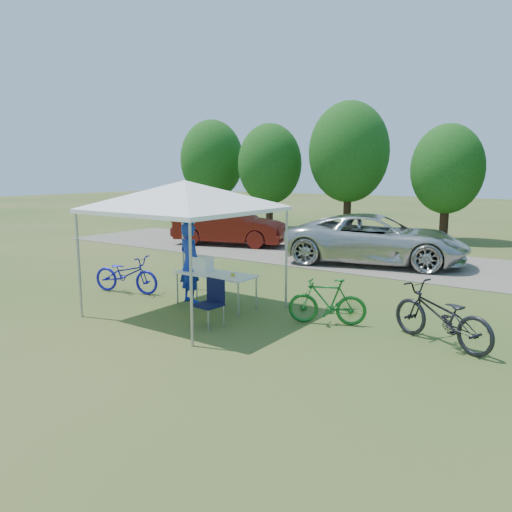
{
  "coord_description": "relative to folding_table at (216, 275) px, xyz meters",
  "views": [
    {
      "loc": [
        6.98,
        -7.46,
        2.92
      ],
      "look_at": [
        0.36,
        2.0,
        0.94
      ],
      "focal_mm": 35.0,
      "sensor_mm": 36.0,
      "label": 1
    }
  ],
  "objects": [
    {
      "name": "sedan",
      "position": [
        -5.3,
        7.31,
        0.07
      ],
      "size": [
        4.76,
        2.79,
        1.48
      ],
      "primitive_type": "imported",
      "rotation": [
        0.0,
        0.0,
        1.86
      ],
      "color": "#54130E",
      "rests_on": "gravel_strip"
    },
    {
      "name": "bike_dark",
      "position": [
        4.66,
        0.29,
        -0.18
      ],
      "size": [
        2.06,
        1.37,
        1.02
      ],
      "primitive_type": "imported",
      "rotation": [
        0.0,
        0.0,
        -1.96
      ],
      "color": "black",
      "rests_on": "ground"
    },
    {
      "name": "canopy",
      "position": [
        -0.23,
        -0.67,
        1.96
      ],
      "size": [
        4.53,
        4.53,
        3.0
      ],
      "color": "#A5A5AA",
      "rests_on": "ground"
    },
    {
      "name": "treeline",
      "position": [
        -0.53,
        13.38,
        2.84
      ],
      "size": [
        24.89,
        4.28,
        6.3
      ],
      "color": "#382314",
      "rests_on": "ground"
    },
    {
      "name": "minivan",
      "position": [
        0.92,
        6.77,
        0.1
      ],
      "size": [
        6.04,
        3.84,
        1.55
      ],
      "primitive_type": "imported",
      "rotation": [
        0.0,
        0.0,
        1.81
      ],
      "color": "silver",
      "rests_on": "gravel_strip"
    },
    {
      "name": "folding_chair",
      "position": [
        0.8,
        -1.1,
        -0.17
      ],
      "size": [
        0.49,
        0.51,
        0.89
      ],
      "rotation": [
        0.0,
        0.0,
        -0.09
      ],
      "color": "black",
      "rests_on": "ground"
    },
    {
      "name": "bike_blue",
      "position": [
        -2.57,
        -0.28,
        -0.24
      ],
      "size": [
        1.83,
        1.03,
        0.91
      ],
      "primitive_type": "imported",
      "rotation": [
        0.0,
        0.0,
        1.83
      ],
      "color": "#1513AC",
      "rests_on": "ground"
    },
    {
      "name": "bike_green",
      "position": [
        2.55,
        0.24,
        -0.24
      ],
      "size": [
        1.54,
        0.97,
        0.9
      ],
      "primitive_type": "imported",
      "rotation": [
        0.0,
        0.0,
        -1.17
      ],
      "color": "#156120",
      "rests_on": "ground"
    },
    {
      "name": "ice_cream_cup",
      "position": [
        0.5,
        -0.05,
        0.08
      ],
      "size": [
        0.09,
        0.09,
        0.07
      ],
      "primitive_type": "cylinder",
      "color": "gold",
      "rests_on": "folding_table"
    },
    {
      "name": "gravel_strip",
      "position": [
        -0.23,
        7.33,
        -0.68
      ],
      "size": [
        24.0,
        5.0,
        0.02
      ],
      "primitive_type": "cube",
      "color": "gray",
      "rests_on": "ground"
    },
    {
      "name": "cooler",
      "position": [
        -0.38,
        0.0,
        0.21
      ],
      "size": [
        0.45,
        0.3,
        0.32
      ],
      "color": "white",
      "rests_on": "folding_table"
    },
    {
      "name": "cyclist",
      "position": [
        -0.7,
        -0.04,
        0.2
      ],
      "size": [
        0.75,
        0.6,
        1.79
      ],
      "primitive_type": "imported",
      "rotation": [
        0.0,
        0.0,
        2.85
      ],
      "color": "#162FB5",
      "rests_on": "ground"
    },
    {
      "name": "folding_table",
      "position": [
        0.0,
        0.0,
        0.0
      ],
      "size": [
        1.79,
        0.75,
        0.74
      ],
      "color": "white",
      "rests_on": "ground"
    },
    {
      "name": "ground",
      "position": [
        -0.23,
        -0.67,
        -0.69
      ],
      "size": [
        100.0,
        100.0,
        0.0
      ],
      "primitive_type": "plane",
      "color": "#2D5119",
      "rests_on": "ground"
    }
  ]
}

